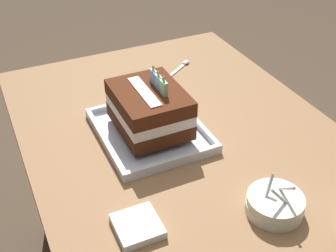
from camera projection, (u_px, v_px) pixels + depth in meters
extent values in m
cube|color=olive|center=(186.00, 143.00, 1.10)|extent=(1.08, 0.77, 0.04)
cube|color=olive|center=(40.00, 169.00, 1.54)|extent=(0.06, 0.06, 0.66)
cube|color=olive|center=(201.00, 125.00, 1.77)|extent=(0.06, 0.06, 0.66)
cube|color=silver|center=(150.00, 133.00, 1.10)|extent=(0.29, 0.25, 0.01)
cube|color=silver|center=(105.00, 141.00, 1.05)|extent=(0.29, 0.01, 0.02)
cube|color=silver|center=(192.00, 117.00, 1.13)|extent=(0.29, 0.01, 0.02)
cube|color=silver|center=(130.00, 102.00, 1.19)|extent=(0.01, 0.22, 0.02)
cube|color=silver|center=(174.00, 161.00, 0.99)|extent=(0.01, 0.22, 0.02)
cube|color=#4C2212|center=(150.00, 120.00, 1.08)|extent=(0.20, 0.16, 0.04)
cube|color=white|center=(149.00, 109.00, 1.06)|extent=(0.19, 0.16, 0.03)
cube|color=#4C2212|center=(149.00, 98.00, 1.04)|extent=(0.20, 0.16, 0.04)
cube|color=silver|center=(144.00, 91.00, 1.02)|extent=(0.15, 0.03, 0.00)
cube|color=#8CB7EA|center=(153.00, 77.00, 1.05)|extent=(0.02, 0.01, 0.03)
ellipsoid|color=yellow|center=(153.00, 68.00, 1.03)|extent=(0.01, 0.01, 0.01)
cube|color=#8CB7EA|center=(158.00, 82.00, 1.03)|extent=(0.02, 0.01, 0.03)
ellipsoid|color=yellow|center=(158.00, 73.00, 1.01)|extent=(0.01, 0.01, 0.01)
cube|color=#99DB9E|center=(164.00, 88.00, 1.00)|extent=(0.02, 0.01, 0.03)
ellipsoid|color=yellow|center=(164.00, 79.00, 0.99)|extent=(0.01, 0.01, 0.01)
cylinder|color=silver|center=(274.00, 207.00, 0.88)|extent=(0.12, 0.12, 0.02)
cylinder|color=silver|center=(275.00, 201.00, 0.87)|extent=(0.12, 0.12, 0.02)
cylinder|color=silver|center=(280.00, 198.00, 0.84)|extent=(0.02, 0.05, 0.05)
cylinder|color=silver|center=(286.00, 188.00, 0.85)|extent=(0.06, 0.02, 0.05)
cylinder|color=silver|center=(268.00, 190.00, 0.86)|extent=(0.03, 0.04, 0.06)
ellipsoid|color=silver|center=(186.00, 62.00, 1.41)|extent=(0.03, 0.03, 0.01)
cube|color=silver|center=(174.00, 73.00, 1.36)|extent=(0.08, 0.11, 0.00)
cube|color=white|center=(138.00, 226.00, 0.84)|extent=(0.09, 0.09, 0.02)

